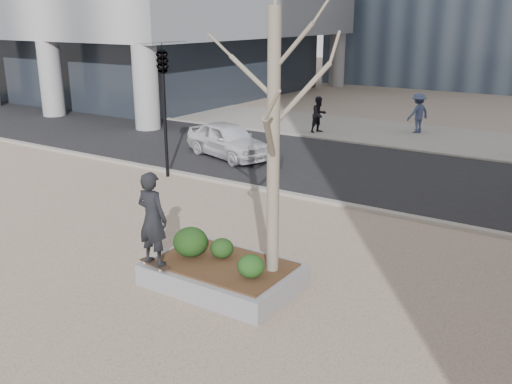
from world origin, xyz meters
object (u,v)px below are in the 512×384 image
Objects in this scene: skateboard at (155,265)px; police_car at (228,140)px; skateboarder at (152,219)px; planter at (223,275)px.

police_car is at bearing 128.19° from skateboard.
skateboarder is at bearing -94.09° from skateboard.
skateboarder is at bearing -143.13° from planter.
skateboard is 11.11m from police_car.
police_car reaches higher than planter.
skateboard is at bearing -133.22° from police_car.
police_car is at bearing 125.36° from planter.
skateboard is (-1.10, -0.82, 0.26)m from planter.
skateboard is at bearing -103.84° from skateboarder.
skateboarder is (-1.10, -0.82, 1.26)m from planter.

